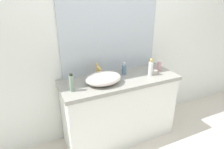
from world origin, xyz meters
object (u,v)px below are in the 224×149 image
object	(u,v)px
spray_can	(159,65)
candle_jar	(155,72)
soap_dispenser	(124,69)
perfume_bottle	(72,83)
sink_basin	(103,78)
lotion_bottle	(151,68)

from	to	relation	value
spray_can	candle_jar	size ratio (longest dim) A/B	2.21
soap_dispenser	perfume_bottle	world-z (taller)	perfume_bottle
sink_basin	lotion_bottle	bearing A→B (deg)	-1.73
sink_basin	candle_jar	bearing A→B (deg)	0.65
perfume_bottle	lotion_bottle	bearing A→B (deg)	0.19
sink_basin	lotion_bottle	xyz separation A→B (m)	(0.61, -0.02, 0.03)
lotion_bottle	soap_dispenser	bearing A→B (deg)	149.99
sink_basin	perfume_bottle	xyz separation A→B (m)	(-0.36, -0.02, 0.03)
soap_dispenser	candle_jar	world-z (taller)	soap_dispenser
sink_basin	perfume_bottle	world-z (taller)	perfume_bottle
soap_dispenser	perfume_bottle	xyz separation A→B (m)	(-0.69, -0.16, 0.02)
sink_basin	candle_jar	world-z (taller)	sink_basin
lotion_bottle	perfume_bottle	xyz separation A→B (m)	(-0.97, -0.00, -0.00)
soap_dispenser	lotion_bottle	world-z (taller)	lotion_bottle
sink_basin	spray_can	distance (m)	0.82
lotion_bottle	candle_jar	size ratio (longest dim) A/B	3.52
soap_dispenser	candle_jar	size ratio (longest dim) A/B	2.64
perfume_bottle	candle_jar	bearing A→B (deg)	1.60
sink_basin	candle_jar	xyz separation A→B (m)	(0.70, 0.01, -0.04)
spray_can	candle_jar	xyz separation A→B (m)	(-0.11, -0.07, -0.04)
candle_jar	sink_basin	bearing A→B (deg)	-179.35
spray_can	soap_dispenser	bearing A→B (deg)	172.12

